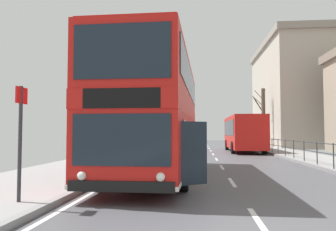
{
  "coord_description": "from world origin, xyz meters",
  "views": [
    {
      "loc": [
        -1.08,
        -3.75,
        1.62
      ],
      "look_at": [
        -2.2,
        8.45,
        2.26
      ],
      "focal_mm": 35.64,
      "sensor_mm": 36.0,
      "label": 1
    }
  ],
  "objects_px": {
    "background_bus_far_lane": "(243,133)",
    "background_building_00": "(320,94)",
    "bus_stop_sign_near": "(20,130)",
    "double_decker_bus_main": "(157,116)",
    "bare_tree_far_00": "(263,116)"
  },
  "relations": [
    {
      "from": "background_bus_far_lane",
      "to": "background_building_00",
      "type": "relative_size",
      "value": 0.55
    },
    {
      "from": "background_bus_far_lane",
      "to": "bus_stop_sign_near",
      "type": "relative_size",
      "value": 3.89
    },
    {
      "from": "double_decker_bus_main",
      "to": "bare_tree_far_00",
      "type": "height_order",
      "value": "bare_tree_far_00"
    },
    {
      "from": "background_bus_far_lane",
      "to": "background_building_00",
      "type": "bearing_deg",
      "value": 49.22
    },
    {
      "from": "bus_stop_sign_near",
      "to": "background_bus_far_lane",
      "type": "bearing_deg",
      "value": 70.99
    },
    {
      "from": "background_building_00",
      "to": "background_bus_far_lane",
      "type": "bearing_deg",
      "value": -130.78
    },
    {
      "from": "double_decker_bus_main",
      "to": "background_building_00",
      "type": "distance_m",
      "value": 33.82
    },
    {
      "from": "background_bus_far_lane",
      "to": "background_building_00",
      "type": "distance_m",
      "value": 17.39
    },
    {
      "from": "background_bus_far_lane",
      "to": "background_building_00",
      "type": "xyz_separation_m",
      "value": [
        10.94,
        12.68,
        4.69
      ]
    },
    {
      "from": "background_bus_far_lane",
      "to": "bus_stop_sign_near",
      "type": "xyz_separation_m",
      "value": [
        -7.7,
        -22.34,
        0.04
      ]
    },
    {
      "from": "background_building_00",
      "to": "bare_tree_far_00",
      "type": "bearing_deg",
      "value": -147.31
    },
    {
      "from": "double_decker_bus_main",
      "to": "bus_stop_sign_near",
      "type": "height_order",
      "value": "double_decker_bus_main"
    },
    {
      "from": "bus_stop_sign_near",
      "to": "background_building_00",
      "type": "xyz_separation_m",
      "value": [
        18.64,
        35.03,
        4.65
      ]
    },
    {
      "from": "bare_tree_far_00",
      "to": "background_building_00",
      "type": "bearing_deg",
      "value": 32.69
    },
    {
      "from": "double_decker_bus_main",
      "to": "background_bus_far_lane",
      "type": "relative_size",
      "value": 1.14
    }
  ]
}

